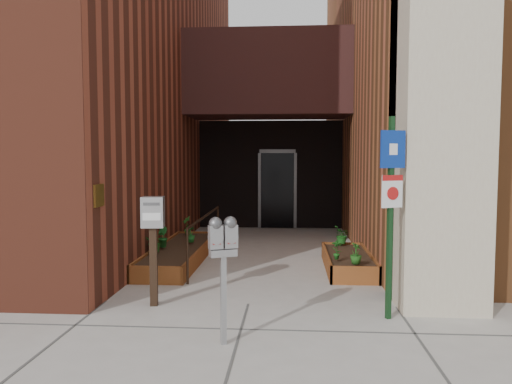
# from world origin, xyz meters

# --- Properties ---
(ground) EXTENTS (80.00, 80.00, 0.00)m
(ground) POSITION_xyz_m (0.00, 0.00, 0.00)
(ground) COLOR #9E9991
(ground) RESTS_ON ground
(architecture) EXTENTS (20.00, 14.60, 10.00)m
(architecture) POSITION_xyz_m (-0.18, 6.89, 4.98)
(architecture) COLOR brown
(architecture) RESTS_ON ground
(planter_left) EXTENTS (0.90, 3.60, 0.30)m
(planter_left) POSITION_xyz_m (-1.55, 2.70, 0.13)
(planter_left) COLOR brown
(planter_left) RESTS_ON ground
(planter_right) EXTENTS (0.80, 2.20, 0.30)m
(planter_right) POSITION_xyz_m (1.60, 2.20, 0.13)
(planter_right) COLOR brown
(planter_right) RESTS_ON ground
(handrail) EXTENTS (0.04, 3.34, 0.90)m
(handrail) POSITION_xyz_m (-1.05, 2.65, 0.75)
(handrail) COLOR black
(handrail) RESTS_ON ground
(parking_meter) EXTENTS (0.32, 0.22, 1.39)m
(parking_meter) POSITION_xyz_m (-0.14, -1.46, 1.07)
(parking_meter) COLOR gray
(parking_meter) RESTS_ON ground
(sign_post) EXTENTS (0.32, 0.16, 2.51)m
(sign_post) POSITION_xyz_m (1.80, -0.49, 1.54)
(sign_post) COLOR #133618
(sign_post) RESTS_ON ground
(payment_dropbox) EXTENTS (0.32, 0.26, 1.48)m
(payment_dropbox) POSITION_xyz_m (-1.27, -0.15, 1.07)
(payment_dropbox) COLOR black
(payment_dropbox) RESTS_ON ground
(shrub_left_a) EXTENTS (0.40, 0.40, 0.37)m
(shrub_left_a) POSITION_xyz_m (-1.85, 2.03, 0.48)
(shrub_left_a) COLOR #1C5618
(shrub_left_a) RESTS_ON planter_left
(shrub_left_b) EXTENTS (0.30, 0.30, 0.39)m
(shrub_left_b) POSITION_xyz_m (-1.85, 2.53, 0.49)
(shrub_left_b) COLOR #18551D
(shrub_left_b) RESTS_ON planter_left
(shrub_left_c) EXTENTS (0.25, 0.25, 0.32)m
(shrub_left_c) POSITION_xyz_m (-1.42, 3.08, 0.46)
(shrub_left_c) COLOR #1A5C1F
(shrub_left_c) RESTS_ON planter_left
(shrub_left_d) EXTENTS (0.30, 0.30, 0.41)m
(shrub_left_d) POSITION_xyz_m (-1.70, 4.02, 0.50)
(shrub_left_d) COLOR #225E1B
(shrub_left_d) RESTS_ON planter_left
(shrub_right_a) EXTENTS (0.24, 0.24, 0.34)m
(shrub_right_a) POSITION_xyz_m (1.62, 1.30, 0.47)
(shrub_right_a) COLOR #205418
(shrub_right_a) RESTS_ON planter_right
(shrub_right_b) EXTENTS (0.20, 0.20, 0.33)m
(shrub_right_b) POSITION_xyz_m (1.35, 1.62, 0.47)
(shrub_right_b) COLOR #1D631C
(shrub_right_b) RESTS_ON planter_right
(shrub_right_c) EXTENTS (0.37, 0.37, 0.35)m
(shrub_right_c) POSITION_xyz_m (1.58, 3.10, 0.48)
(shrub_right_c) COLOR #1B601B
(shrub_right_c) RESTS_ON planter_right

